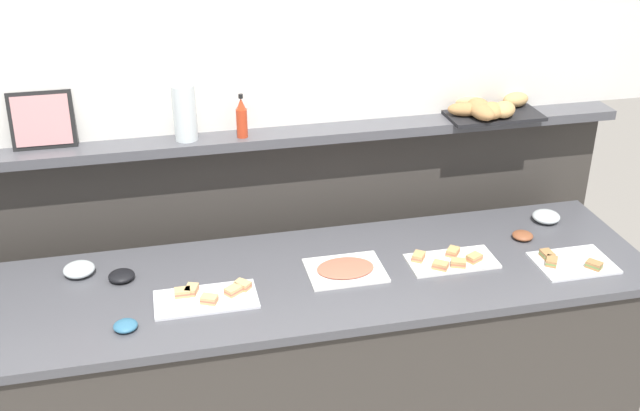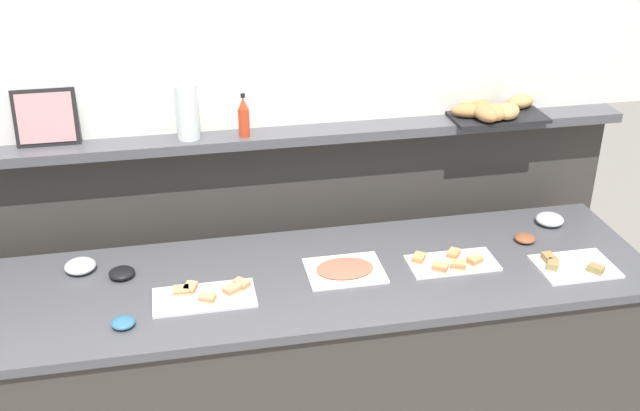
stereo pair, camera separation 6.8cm
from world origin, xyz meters
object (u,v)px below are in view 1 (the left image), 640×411
(sandwich_platter_rear, at_px, (571,262))
(glass_bowl_large, at_px, (546,217))
(sandwich_platter_front, at_px, (208,297))
(condiment_bowl_cream, at_px, (125,326))
(condiment_bowl_teal, at_px, (121,276))
(sandwich_platter_side, at_px, (451,260))
(cold_cuts_platter, at_px, (345,269))
(glass_bowl_medium, at_px, (79,270))
(condiment_bowl_dark, at_px, (523,236))
(water_carafe, at_px, (185,113))
(bread_basket, at_px, (487,108))
(framed_picture, at_px, (42,120))
(hot_sauce_bottle, at_px, (242,119))

(sandwich_platter_rear, xyz_separation_m, glass_bowl_large, (0.07, 0.35, 0.01))
(sandwich_platter_front, xyz_separation_m, condiment_bowl_cream, (-0.29, -0.12, 0.00))
(sandwich_platter_rear, distance_m, condiment_bowl_teal, 1.71)
(sandwich_platter_side, height_order, cold_cuts_platter, sandwich_platter_side)
(glass_bowl_medium, height_order, condiment_bowl_dark, glass_bowl_medium)
(glass_bowl_medium, bearing_deg, condiment_bowl_teal, -24.93)
(glass_bowl_medium, distance_m, water_carafe, 0.72)
(sandwich_platter_side, xyz_separation_m, condiment_bowl_dark, (0.36, 0.11, 0.00))
(glass_bowl_large, bearing_deg, water_carafe, 170.13)
(sandwich_platter_side, height_order, condiment_bowl_dark, sandwich_platter_side)
(sandwich_platter_rear, xyz_separation_m, condiment_bowl_dark, (-0.09, 0.23, 0.01))
(sandwich_platter_side, distance_m, condiment_bowl_cream, 1.23)
(condiment_bowl_cream, bearing_deg, cold_cuts_platter, 13.60)
(sandwich_platter_rear, relative_size, condiment_bowl_dark, 3.46)
(glass_bowl_medium, height_order, water_carafe, water_carafe)
(cold_cuts_platter, height_order, glass_bowl_large, glass_bowl_large)
(bread_basket, relative_size, framed_picture, 1.75)
(condiment_bowl_cream, distance_m, framed_picture, 0.89)
(sandwich_platter_rear, distance_m, bread_basket, 0.74)
(sandwich_platter_front, distance_m, condiment_bowl_dark, 1.30)
(condiment_bowl_dark, xyz_separation_m, bread_basket, (-0.05, 0.35, 0.43))
(condiment_bowl_cream, distance_m, condiment_bowl_teal, 0.32)
(sandwich_platter_rear, xyz_separation_m, bread_basket, (-0.14, 0.58, 0.43))
(water_carafe, bearing_deg, glass_bowl_medium, -150.00)
(sandwich_platter_rear, bearing_deg, bread_basket, 103.42)
(glass_bowl_medium, bearing_deg, sandwich_platter_front, -31.14)
(sandwich_platter_side, distance_m, glass_bowl_large, 0.57)
(sandwich_platter_side, relative_size, condiment_bowl_dark, 4.03)
(glass_bowl_medium, distance_m, bread_basket, 1.77)
(sandwich_platter_side, bearing_deg, condiment_bowl_teal, 172.78)
(condiment_bowl_teal, height_order, condiment_bowl_dark, condiment_bowl_teal)
(condiment_bowl_dark, relative_size, water_carafe, 0.38)
(sandwich_platter_side, height_order, glass_bowl_medium, glass_bowl_medium)
(condiment_bowl_dark, xyz_separation_m, water_carafe, (-1.30, 0.37, 0.50))
(sandwich_platter_front, distance_m, framed_picture, 0.93)
(sandwich_platter_rear, xyz_separation_m, water_carafe, (-1.39, 0.60, 0.51))
(condiment_bowl_teal, height_order, hot_sauce_bottle, hot_sauce_bottle)
(sandwich_platter_side, xyz_separation_m, condiment_bowl_cream, (-1.22, -0.16, 0.00))
(glass_bowl_large, height_order, condiment_bowl_dark, glass_bowl_large)
(sandwich_platter_side, distance_m, sandwich_platter_front, 0.94)
(glass_bowl_medium, height_order, bread_basket, bread_basket)
(glass_bowl_large, relative_size, hot_sauce_bottle, 0.66)
(condiment_bowl_cream, height_order, condiment_bowl_teal, condiment_bowl_teal)
(water_carafe, bearing_deg, hot_sauce_bottle, -5.88)
(glass_bowl_medium, bearing_deg, cold_cuts_platter, -11.38)
(glass_bowl_large, distance_m, bread_basket, 0.53)
(condiment_bowl_cream, height_order, condiment_bowl_dark, condiment_bowl_dark)
(cold_cuts_platter, height_order, bread_basket, bread_basket)
(sandwich_platter_front, relative_size, bread_basket, 0.88)
(glass_bowl_medium, bearing_deg, sandwich_platter_rear, -10.53)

